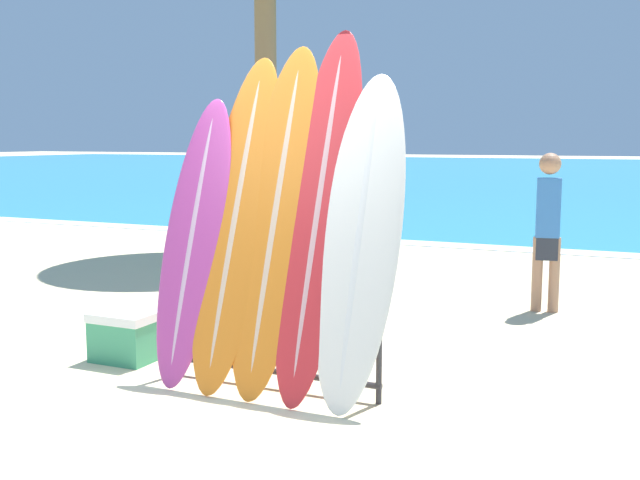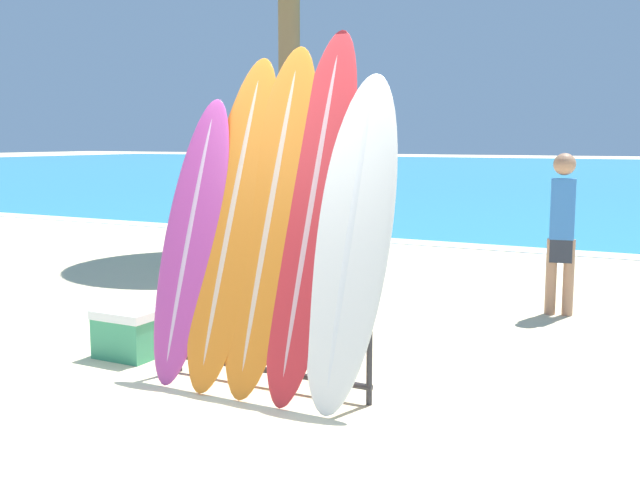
{
  "view_description": "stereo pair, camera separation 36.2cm",
  "coord_description": "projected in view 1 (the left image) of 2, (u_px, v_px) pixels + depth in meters",
  "views": [
    {
      "loc": [
        2.49,
        -4.07,
        1.75
      ],
      "look_at": [
        0.09,
        1.27,
        0.96
      ],
      "focal_mm": 42.0,
      "sensor_mm": 36.0,
      "label": 1
    },
    {
      "loc": [
        2.81,
        -3.92,
        1.75
      ],
      "look_at": [
        0.09,
        1.27,
        0.96
      ],
      "focal_mm": 42.0,
      "sensor_mm": 36.0,
      "label": 2
    }
  ],
  "objects": [
    {
      "name": "person_near_water",
      "position": [
        242.0,
        219.0,
        8.4
      ],
      "size": [
        0.27,
        0.21,
        1.59
      ],
      "rotation": [
        0.0,
        0.0,
        3.31
      ],
      "color": "tan",
      "rests_on": "ground_plane"
    },
    {
      "name": "surfboard_rack",
      "position": [
        273.0,
        319.0,
        5.25
      ],
      "size": [
        1.62,
        0.04,
        0.94
      ],
      "color": "#28282D",
      "rests_on": "ground_plane"
    },
    {
      "name": "ocean_water",
      "position": [
        603.0,
        173.0,
        38.67
      ],
      "size": [
        120.0,
        60.0,
        0.01
      ],
      "color": "teal",
      "rests_on": "ground_plane"
    },
    {
      "name": "surfboard_slot_4",
      "position": [
        360.0,
        238.0,
        4.93
      ],
      "size": [
        0.56,
        0.83,
        2.21
      ],
      "color": "silver",
      "rests_on": "ground_plane"
    },
    {
      "name": "surfboard_slot_3",
      "position": [
        319.0,
        210.0,
        5.11
      ],
      "size": [
        0.51,
        0.98,
        2.54
      ],
      "color": "red",
      "rests_on": "ground_plane"
    },
    {
      "name": "ground_plane",
      "position": [
        229.0,
        407.0,
        4.93
      ],
      "size": [
        160.0,
        160.0,
        0.0
      ],
      "primitive_type": "plane",
      "color": "beige"
    },
    {
      "name": "surfboard_slot_0",
      "position": [
        194.0,
        239.0,
        5.44
      ],
      "size": [
        0.49,
        0.79,
        2.07
      ],
      "color": "#B23D8E",
      "rests_on": "ground_plane"
    },
    {
      "name": "surfboard_slot_1",
      "position": [
        237.0,
        219.0,
        5.35
      ],
      "size": [
        0.55,
        0.95,
        2.37
      ],
      "color": "orange",
      "rests_on": "ground_plane"
    },
    {
      "name": "surfboard_slot_2",
      "position": [
        277.0,
        216.0,
        5.23
      ],
      "size": [
        0.56,
        0.94,
        2.44
      ],
      "color": "orange",
      "rests_on": "ground_plane"
    },
    {
      "name": "cooler_box",
      "position": [
        126.0,
        336.0,
        5.96
      ],
      "size": [
        0.5,
        0.4,
        0.39
      ],
      "color": "#389366",
      "rests_on": "ground_plane"
    },
    {
      "name": "person_mid_beach",
      "position": [
        548.0,
        226.0,
        7.56
      ],
      "size": [
        0.27,
        0.22,
        1.62
      ],
      "rotation": [
        0.0,
        0.0,
        0.17
      ],
      "color": "#A87A5B",
      "rests_on": "ground_plane"
    }
  ]
}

